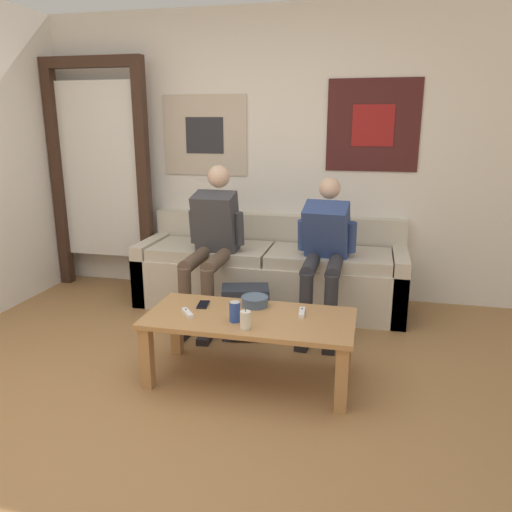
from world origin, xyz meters
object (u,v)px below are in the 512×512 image
(coffee_table, at_px, (250,326))
(cell_phone, at_px, (203,305))
(person_seated_adult, at_px, (212,238))
(game_controller_near_left, at_px, (302,313))
(drink_can_blue, at_px, (235,312))
(couch, at_px, (270,273))
(backpack, at_px, (245,313))
(pillar_candle, at_px, (246,320))
(ceramic_bowl, at_px, (255,300))
(game_controller_near_right, at_px, (187,313))
(person_seated_teen, at_px, (325,248))

(coffee_table, distance_m, cell_phone, 0.36)
(person_seated_adult, height_order, cell_phone, person_seated_adult)
(coffee_table, distance_m, game_controller_near_left, 0.34)
(coffee_table, distance_m, drink_can_blue, 0.18)
(couch, xyz_separation_m, backpack, (-0.04, -0.74, -0.10))
(coffee_table, distance_m, pillar_candle, 0.23)
(couch, relative_size, drink_can_blue, 18.69)
(coffee_table, bearing_deg, pillar_candle, -83.09)
(coffee_table, xyz_separation_m, drink_can_blue, (-0.07, -0.10, 0.13))
(ceramic_bowl, xyz_separation_m, game_controller_near_right, (-0.37, -0.25, -0.02))
(couch, height_order, game_controller_near_left, couch)
(game_controller_near_left, bearing_deg, cell_phone, 179.00)
(ceramic_bowl, height_order, pillar_candle, pillar_candle)
(pillar_candle, bearing_deg, backpack, 104.41)
(person_seated_teen, distance_m, game_controller_near_left, 0.91)
(person_seated_teen, relative_size, backpack, 2.93)
(cell_phone, bearing_deg, pillar_candle, -40.00)
(coffee_table, distance_m, backpack, 0.67)
(couch, bearing_deg, coffee_table, -83.90)
(coffee_table, distance_m, ceramic_bowl, 0.21)
(ceramic_bowl, bearing_deg, person_seated_adult, 124.74)
(person_seated_adult, relative_size, person_seated_teen, 1.07)
(drink_can_blue, bearing_deg, cell_phone, 141.93)
(backpack, distance_m, cell_phone, 0.59)
(backpack, bearing_deg, couch, 86.80)
(ceramic_bowl, distance_m, cell_phone, 0.34)
(coffee_table, relative_size, ceramic_bowl, 7.13)
(person_seated_teen, height_order, drink_can_blue, person_seated_teen)
(person_seated_adult, bearing_deg, backpack, -42.68)
(ceramic_bowl, relative_size, pillar_candle, 1.52)
(game_controller_near_left, bearing_deg, coffee_table, -162.13)
(game_controller_near_right, height_order, cell_phone, game_controller_near_right)
(backpack, height_order, pillar_candle, pillar_candle)
(couch, distance_m, cell_phone, 1.27)
(couch, bearing_deg, backpack, -93.20)
(ceramic_bowl, relative_size, drink_can_blue, 1.45)
(pillar_candle, relative_size, game_controller_near_right, 0.88)
(backpack, bearing_deg, coffee_table, -73.37)
(ceramic_bowl, height_order, game_controller_near_left, ceramic_bowl)
(drink_can_blue, bearing_deg, backpack, 99.47)
(couch, relative_size, pillar_candle, 19.58)
(person_seated_teen, xyz_separation_m, game_controller_near_right, (-0.74, -1.06, -0.20))
(coffee_table, xyz_separation_m, ceramic_bowl, (-0.01, 0.18, 0.11))
(backpack, bearing_deg, game_controller_near_right, -105.54)
(backpack, bearing_deg, person_seated_teen, 33.79)
(backpack, relative_size, pillar_candle, 3.33)
(pillar_candle, height_order, game_controller_near_right, pillar_candle)
(couch, relative_size, coffee_table, 1.81)
(game_controller_near_left, distance_m, cell_phone, 0.65)
(person_seated_teen, xyz_separation_m, backpack, (-0.55, -0.37, -0.45))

